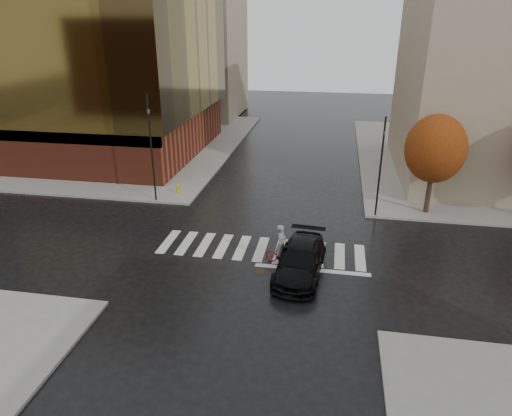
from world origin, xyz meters
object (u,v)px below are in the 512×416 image
at_px(traffic_light_nw, 151,141).
at_px(traffic_light_ne, 381,162).
at_px(cyclist, 282,251).
at_px(sedan, 300,260).
at_px(fire_hydrant, 178,188).

height_order(traffic_light_nw, traffic_light_ne, traffic_light_nw).
distance_m(cyclist, traffic_light_ne, 9.43).
relative_size(cyclist, traffic_light_ne, 0.35).
xyz_separation_m(traffic_light_nw, traffic_light_ne, (15.19, 0.00, -0.66)).
bearing_deg(traffic_light_ne, sedan, 61.15).
bearing_deg(fire_hydrant, traffic_light_nw, -124.32).
relative_size(cyclist, traffic_light_nw, 0.30).
height_order(traffic_light_ne, fire_hydrant, traffic_light_ne).
xyz_separation_m(sedan, traffic_light_nw, (-10.93, 8.10, 3.62)).
bearing_deg(traffic_light_nw, fire_hydrant, 143.22).
distance_m(sedan, traffic_light_ne, 9.62).
distance_m(sedan, cyclist, 1.34).
distance_m(sedan, fire_hydrant, 13.81).
height_order(traffic_light_nw, fire_hydrant, traffic_light_nw).
distance_m(traffic_light_nw, traffic_light_ne, 15.20).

